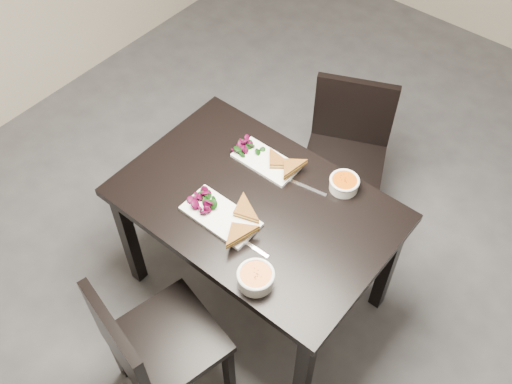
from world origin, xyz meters
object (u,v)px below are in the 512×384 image
chair_near (150,346)px  soup_bowl_near (256,277)px  chair_far (347,148)px  plate_far (266,162)px  plate_near (221,216)px  soup_bowl_far (344,183)px  table (256,216)px

chair_near → soup_bowl_near: (0.25, 0.39, 0.30)m
chair_far → plate_far: (-0.12, -0.55, 0.27)m
plate_near → chair_far: bearing=85.5°
plate_far → soup_bowl_far: (0.36, 0.10, 0.03)m
table → plate_near: plate_near is taller
plate_near → soup_bowl_far: soup_bowl_far is taller
soup_bowl_far → soup_bowl_near: bearing=-89.8°
chair_far → soup_bowl_far: bearing=-86.1°
table → plate_far: 0.26m
chair_near → soup_bowl_near: bearing=70.9°
soup_bowl_near → plate_far: bearing=125.1°
soup_bowl_near → plate_near: bearing=154.6°
chair_far → soup_bowl_near: chair_far is taller
plate_near → plate_far: bearing=97.5°
soup_bowl_far → plate_near: bearing=-123.9°
chair_near → plate_far: size_ratio=2.81×
chair_near → plate_far: (-0.12, 0.91, 0.27)m
table → chair_far: (0.01, 0.76, -0.17)m
table → plate_near: bearing=-111.5°
plate_near → soup_bowl_far: bearing=56.1°
plate_far → plate_near: bearing=-82.5°
chair_near → chair_far: bearing=103.1°
chair_near → plate_near: bearing=110.6°
table → chair_near: 0.72m
plate_near → soup_bowl_near: bearing=-25.4°
soup_bowl_near → soup_bowl_far: size_ratio=1.12×
table → soup_bowl_far: (0.25, 0.31, 0.13)m
plate_near → soup_bowl_near: (0.32, -0.15, 0.03)m
table → chair_near: (0.01, -0.70, -0.17)m
plate_near → soup_bowl_far: size_ratio=2.51×
soup_bowl_far → chair_far: bearing=118.3°
chair_near → soup_bowl_near: chair_near is taller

